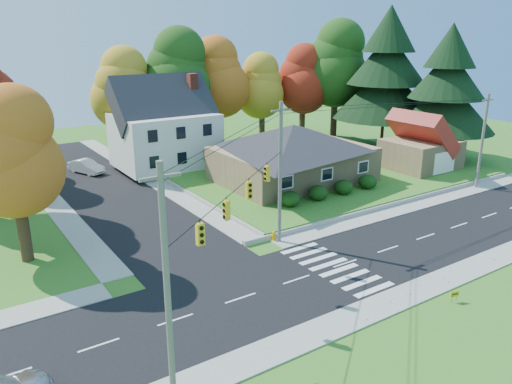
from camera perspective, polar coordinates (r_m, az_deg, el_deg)
ground at (r=33.14m, az=10.16°, el=-8.06°), size 120.00×120.00×0.00m
road_main at (r=33.14m, az=10.16°, el=-8.04°), size 90.00×8.00×0.02m
road_cross at (r=51.02m, az=-17.45°, el=0.70°), size 8.00×44.00×0.02m
sidewalk_north at (r=36.53m, az=4.75°, el=-5.24°), size 90.00×2.00×0.08m
sidewalk_south at (r=30.17m, az=16.81°, el=-11.24°), size 90.00×2.00×0.08m
lawn at (r=56.03m, az=5.08°, el=3.21°), size 30.00×30.00×0.50m
ranch_house at (r=48.49m, az=4.23°, el=4.60°), size 14.60×10.60×5.40m
colonial_house at (r=54.41m, az=-10.37°, el=7.23°), size 10.40×8.40×9.60m
garage at (r=55.58m, az=18.36°, el=5.00°), size 7.30×6.30×4.60m
hedge_row at (r=44.17m, az=8.58°, el=0.26°), size 10.70×1.70×1.27m
traffic_infrastructure at (r=32.10m, az=8.80°, el=1.03°), size 38.10×10.66×10.00m
tree_lot_0 at (r=58.71m, az=-14.84°, el=11.37°), size 6.72×6.72×12.51m
tree_lot_1 at (r=59.90m, az=-9.07°, el=13.10°), size 7.84×7.84×14.60m
tree_lot_2 at (r=63.57m, az=-4.41°, el=12.93°), size 7.28×7.28×13.56m
tree_lot_3 at (r=66.01m, az=0.70°, el=12.02°), size 6.16×6.16×11.47m
tree_lot_4 at (r=68.72m, az=5.42°, el=12.72°), size 6.72×6.72×12.51m
tree_lot_5 at (r=69.67m, az=9.18°, el=14.26°), size 8.40×8.40×15.64m
conifer_east_a at (r=64.83m, az=14.71°, el=12.89°), size 12.80×12.80×16.96m
conifer_east_b at (r=60.70m, az=20.95°, el=10.96°), size 11.20×11.20×14.84m
tree_west_0 at (r=34.20m, az=-26.11°, el=3.92°), size 6.16×6.16×11.47m
white_car at (r=55.81m, az=-18.83°, el=2.77°), size 3.12×4.61×1.44m
fire_hydrant at (r=35.84m, az=2.04°, el=-5.09°), size 0.43×0.34×0.76m
yard_sign at (r=30.24m, az=21.77°, el=-10.80°), size 0.51×0.19×0.66m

